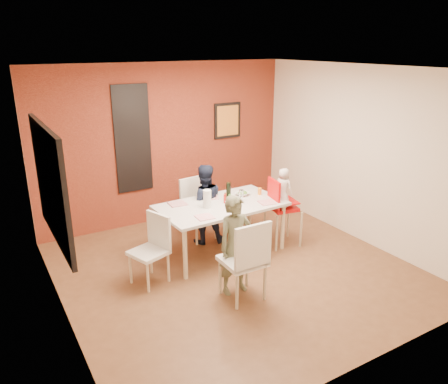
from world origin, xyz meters
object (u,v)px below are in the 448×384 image
toddler (283,188)px  paper_towel_roll (207,199)px  chair_left (153,245)px  chair_near (247,257)px  child_far (204,204)px  wine_bottle (229,191)px  chair_far (196,205)px  dining_table (221,208)px  high_chair (281,206)px  child_near (236,245)px

toddler → paper_towel_roll: toddler is taller
chair_left → paper_towel_roll: paper_towel_roll is taller
chair_near → child_far: 1.77m
wine_bottle → chair_left: bearing=-164.3°
chair_far → chair_left: 1.47m
chair_far → child_far: bearing=-94.5°
dining_table → chair_left: size_ratio=2.04×
chair_near → chair_left: 1.29m
high_chair → child_far: size_ratio=0.84×
chair_near → paper_towel_roll: chair_near is taller
dining_table → chair_left: 1.23m
chair_left → dining_table: bearing=84.2°
chair_near → high_chair: size_ratio=0.98×
toddler → wine_bottle: bearing=45.3°
chair_near → child_near: child_near is taller
dining_table → child_far: child_far is taller
chair_left → high_chair: 2.10m
chair_left → child_far: size_ratio=0.72×
dining_table → high_chair: high_chair is taller
chair_far → high_chair: size_ratio=0.91×
child_far → paper_towel_roll: child_far is taller
chair_near → child_far: bearing=-101.0°
child_far → wine_bottle: bearing=144.1°
chair_near → toddler: bearing=-141.5°
toddler → dining_table: bearing=55.9°
high_chair → child_near: bearing=131.9°
chair_far → toddler: size_ratio=1.63×
paper_towel_roll → wine_bottle: bearing=16.5°
wine_bottle → paper_towel_roll: size_ratio=1.02×
dining_table → paper_towel_roll: paper_towel_roll is taller
toddler → wine_bottle: size_ratio=2.24×
child_near → paper_towel_roll: child_near is taller
child_far → paper_towel_roll: bearing=84.5°
chair_near → high_chair: bearing=-140.7°
wine_bottle → paper_towel_roll: wine_bottle is taller
paper_towel_roll → chair_near: bearing=-97.4°
chair_left → toddler: 2.16m
toddler → chair_far: bearing=28.2°
child_near → toddler: (1.34, 0.80, 0.29)m
dining_table → child_far: 0.44m
chair_far → child_near: 1.76m
wine_bottle → paper_towel_roll: (-0.43, -0.13, -0.00)m
chair_far → paper_towel_roll: 0.80m
dining_table → wine_bottle: 0.30m
child_near → toddler: 1.59m
wine_bottle → toddler: bearing=-25.6°
dining_table → chair_near: bearing=-107.3°
high_chair → child_far: bearing=65.5°
child_near → child_far: bearing=77.1°
chair_near → child_far: child_far is taller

